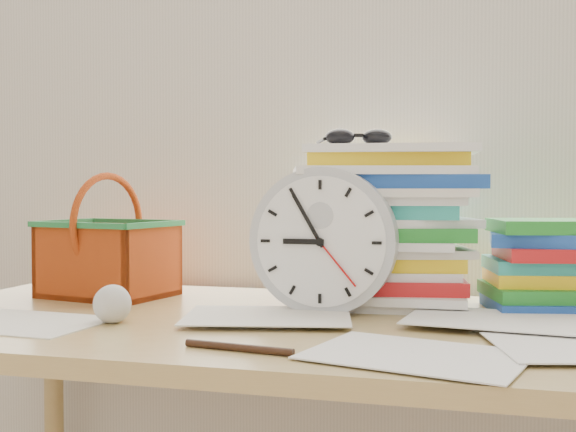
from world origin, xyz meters
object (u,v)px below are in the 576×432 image
(clock, at_px, (324,241))
(basket, at_px, (108,236))
(book_stack, at_px, (558,265))
(paper_stack, at_px, (385,225))
(desk, at_px, (287,362))

(clock, height_order, basket, clock)
(clock, height_order, book_stack, clock)
(paper_stack, xyz_separation_m, clock, (-0.09, -0.15, -0.02))
(desk, distance_m, clock, 0.22)
(desk, xyz_separation_m, basket, (-0.42, 0.15, 0.20))
(paper_stack, distance_m, basket, 0.56)
(desk, xyz_separation_m, clock, (0.05, 0.07, 0.20))
(book_stack, xyz_separation_m, basket, (-0.87, -0.05, 0.04))
(paper_stack, relative_size, book_stack, 1.23)
(desk, height_order, book_stack, book_stack)
(clock, xyz_separation_m, basket, (-0.47, 0.09, -0.01))
(paper_stack, height_order, basket, paper_stack)
(book_stack, bearing_deg, clock, -161.02)
(desk, relative_size, book_stack, 5.07)
(clock, distance_m, book_stack, 0.43)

